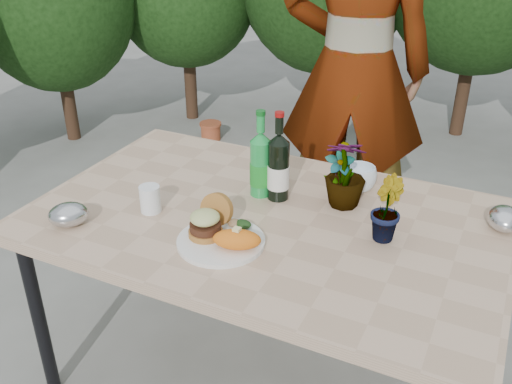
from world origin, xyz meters
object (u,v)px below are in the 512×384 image
at_px(dinner_plate, 221,241).
at_px(person, 355,70).
at_px(patio_table, 266,230).
at_px(wine_bottle, 278,168).

relative_size(dinner_plate, person, 0.14).
bearing_deg(patio_table, wine_bottle, 96.33).
xyz_separation_m(patio_table, person, (-0.03, 1.06, 0.29)).
bearing_deg(person, dinner_plate, 76.22).
distance_m(wine_bottle, person, 0.93).
distance_m(dinner_plate, wine_bottle, 0.37).
height_order(dinner_plate, person, person).
bearing_deg(wine_bottle, patio_table, -81.73).
relative_size(wine_bottle, person, 0.17).
height_order(wine_bottle, person, person).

